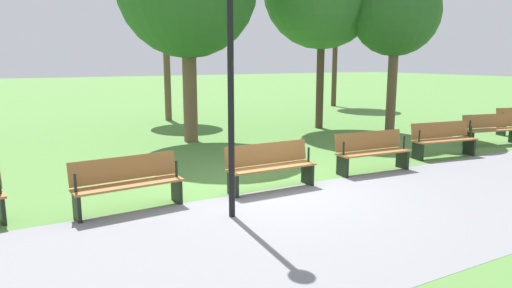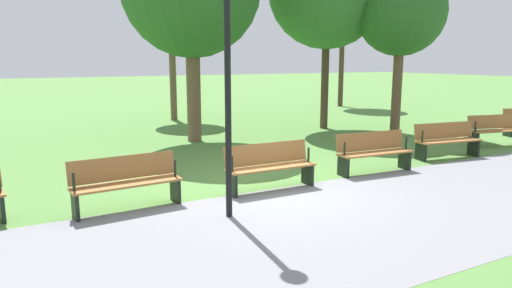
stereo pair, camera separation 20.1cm
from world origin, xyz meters
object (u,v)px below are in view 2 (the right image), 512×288
Objects in this scene: bench_4 at (270,165)px; tree_0 at (171,10)px; bench_1 at (497,129)px; bench_2 at (447,139)px; tree_2 at (343,14)px; tree_4 at (401,12)px; lamp_post at (227,48)px; bench_5 at (126,182)px; bench_3 at (374,151)px.

bench_4 is 11.60m from tree_0.
bench_1 is 12.52m from tree_0.
bench_1 is 2.72m from bench_2.
bench_4 is 0.29× the size of tree_2.
tree_4 is 1.45× the size of lamp_post.
tree_2 is at bearing -133.03° from bench_4.
bench_4 is 0.31× the size of tree_0.
bench_5 is 0.30× the size of tree_2.
tree_2 reaches higher than bench_4.
bench_1 is at bearing -161.99° from bench_2.
tree_2 is at bearing -116.30° from tree_4.
bench_3 is 1.02× the size of bench_4.
bench_1 is 1.02× the size of bench_3.
bench_2 is at bearing 63.59° from tree_2.
bench_4 is 0.48× the size of lamp_post.
tree_0 is (6.52, -9.93, 3.96)m from bench_1.
tree_2 reaches higher than tree_0.
bench_1 is at bearing -168.00° from bench_3.
bench_4 and bench_5 have the same top height.
bench_5 is 0.33× the size of tree_4.
bench_2 is at bearing -167.96° from lamp_post.
bench_3 is 1.00× the size of bench_5.
tree_2 reaches higher than bench_5.
lamp_post is at bearing 20.05° from bench_2.
bench_3 is at bearing 54.54° from tree_2.
lamp_post is (6.79, 1.45, 2.18)m from bench_2.
tree_0 reaches higher than bench_2.
tree_0 reaches higher than bench_5.
tree_0 is at bearing -103.99° from lamp_post.
tree_0 is at bearing -98.41° from bench_4.
lamp_post reaches higher than bench_5.
lamp_post is at bearing 30.56° from tree_4.
bench_1 is 5.44m from bench_3.
tree_2 is at bearing -133.87° from lamp_post.
tree_0 is at bearing -115.99° from bench_5.
tree_0 is (3.84, -10.40, 3.96)m from bench_2.
tree_2 is (-3.08, -11.14, 4.30)m from bench_1.
bench_2 is 7.27m from lamp_post.
lamp_post is (-1.36, 1.16, 2.18)m from bench_5.
bench_3 and bench_4 have the same top height.
bench_1 is 0.34× the size of tree_4.
bench_3 is at bearing 40.86° from tree_4.
bench_1 is 1.03× the size of bench_4.
bench_5 is at bearing 40.52° from tree_2.
bench_4 is at bearing -141.82° from lamp_post.
tree_2 is (-5.77, -11.61, 4.30)m from bench_2.
bench_1 and bench_3 have the same top height.
tree_0 reaches higher than bench_1.
bench_3 is at bearing 14.01° from bench_2.
lamp_post is (12.55, 13.06, -2.12)m from tree_2.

